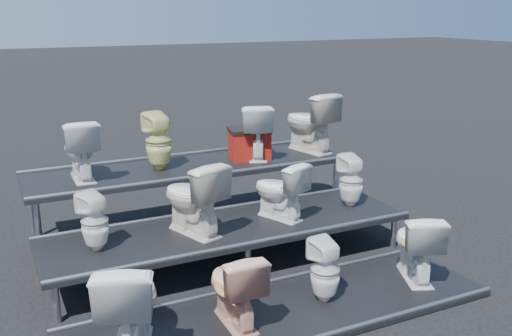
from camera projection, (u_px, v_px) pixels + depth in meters
name	position (u px, v px, depth m)	size (l,w,h in m)	color
ground	(230.00, 263.00, 6.63)	(80.00, 80.00, 0.00)	black
tier_front	(284.00, 313.00, 5.50)	(4.20, 1.20, 0.06)	black
tier_mid	(230.00, 245.00, 6.57)	(4.20, 1.20, 0.46)	black
tier_back	(191.00, 196.00, 7.64)	(4.20, 1.20, 0.86)	black
toilet_0	(129.00, 303.00, 4.76)	(0.48, 0.84, 0.86)	silver
toilet_1	(234.00, 287.00, 5.18)	(0.41, 0.71, 0.73)	#D89986
toilet_2	(325.00, 270.00, 5.60)	(0.29, 0.30, 0.65)	silver
toilet_3	(416.00, 245.00, 6.06)	(0.42, 0.74, 0.76)	silver
toilet_4	(95.00, 222.00, 5.80)	(0.28, 0.29, 0.62)	silver
toilet_5	(193.00, 198.00, 6.21)	(0.46, 0.81, 0.82)	beige
toilet_6	(279.00, 190.00, 6.68)	(0.38, 0.67, 0.69)	silver
toilet_7	(351.00, 180.00, 7.12)	(0.30, 0.30, 0.66)	silver
toilet_8	(80.00, 149.00, 6.84)	(0.41, 0.72, 0.74)	silver
toilet_9	(158.00, 141.00, 7.25)	(0.33, 0.34, 0.74)	#D7D589
toilet_10	(255.00, 131.00, 7.82)	(0.42, 0.74, 0.76)	silver
toilet_11	(310.00, 122.00, 8.17)	(0.48, 0.84, 0.86)	beige
red_crate	(249.00, 145.00, 7.83)	(0.52, 0.42, 0.38)	maroon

